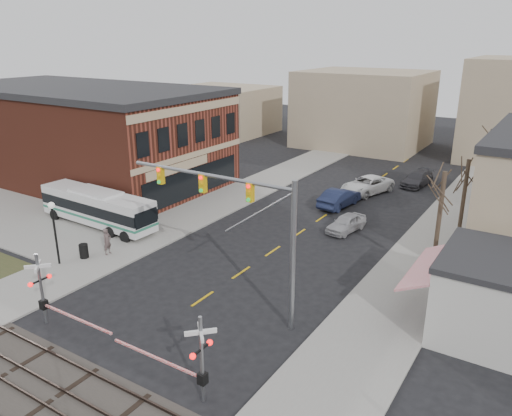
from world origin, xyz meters
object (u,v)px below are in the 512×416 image
(rr_crossing_west, at_px, (47,292))
(car_a, at_px, (346,223))
(trash_bin, at_px, (84,251))
(car_c, at_px, (367,185))
(traffic_signal_mast, at_px, (245,214))
(car_b, at_px, (339,198))
(street_lamp, at_px, (53,220))
(rr_crossing_east, at_px, (194,357))
(pedestrian_near, at_px, (107,241))
(transit_bus, at_px, (97,207))
(car_d, at_px, (417,179))
(pedestrian_far, at_px, (148,223))

(rr_crossing_west, height_order, car_a, rr_crossing_west)
(trash_bin, height_order, car_c, car_c)
(trash_bin, relative_size, car_c, 0.17)
(traffic_signal_mast, distance_m, rr_crossing_west, 10.95)
(car_a, xyz_separation_m, car_b, (-2.83, 5.20, 0.15))
(street_lamp, bearing_deg, rr_crossing_east, -18.24)
(street_lamp, distance_m, car_a, 21.11)
(rr_crossing_east, xyz_separation_m, pedestrian_near, (-14.13, 7.98, -0.91))
(transit_bus, relative_size, car_a, 2.77)
(street_lamp, xyz_separation_m, car_a, (13.69, 15.87, -2.51))
(car_d, bearing_deg, traffic_signal_mast, -84.22)
(car_b, relative_size, pedestrian_near, 2.67)
(car_c, xyz_separation_m, pedestrian_near, (-9.91, -23.47, 0.25))
(trash_bin, bearing_deg, rr_crossing_east, -23.98)
(transit_bus, bearing_deg, car_d, 53.97)
(traffic_signal_mast, relative_size, car_d, 2.16)
(trash_bin, bearing_deg, car_a, 47.74)
(street_lamp, relative_size, pedestrian_near, 2.29)
(transit_bus, height_order, traffic_signal_mast, traffic_signal_mast)
(traffic_signal_mast, xyz_separation_m, rr_crossing_east, (1.94, -6.76, -3.79))
(rr_crossing_east, xyz_separation_m, street_lamp, (-15.70, 5.17, 1.22))
(car_a, bearing_deg, car_d, 95.76)
(car_d, relative_size, pedestrian_near, 2.57)
(pedestrian_far, bearing_deg, trash_bin, -127.91)
(car_a, bearing_deg, street_lamp, -120.66)
(traffic_signal_mast, relative_size, car_a, 2.61)
(car_a, distance_m, car_d, 15.65)
(pedestrian_near, bearing_deg, rr_crossing_east, -125.72)
(rr_crossing_west, relative_size, street_lamp, 1.31)
(rr_crossing_west, bearing_deg, transit_bus, 129.36)
(street_lamp, distance_m, car_c, 28.77)
(pedestrian_far, bearing_deg, rr_crossing_west, -100.83)
(transit_bus, relative_size, rr_crossing_east, 1.97)
(car_d, xyz_separation_m, pedestrian_near, (-13.31, -28.67, 0.36))
(pedestrian_near, bearing_deg, car_c, -29.18)
(transit_bus, distance_m, street_lamp, 7.36)
(street_lamp, height_order, trash_bin, street_lamp)
(rr_crossing_west, distance_m, car_a, 22.27)
(rr_crossing_east, bearing_deg, pedestrian_far, 139.60)
(street_lamp, height_order, pedestrian_near, street_lamp)
(car_d, xyz_separation_m, pedestrian_far, (-13.61, -24.37, 0.25))
(rr_crossing_west, height_order, car_c, rr_crossing_west)
(transit_bus, relative_size, trash_bin, 11.39)
(car_d, bearing_deg, car_a, -86.44)
(car_b, bearing_deg, transit_bus, 52.26)
(street_lamp, xyz_separation_m, car_c, (11.48, 26.27, -2.38))
(street_lamp, xyz_separation_m, car_d, (14.88, 31.47, -2.49))
(street_lamp, relative_size, car_a, 1.08)
(pedestrian_far, bearing_deg, car_b, 24.01)
(traffic_signal_mast, bearing_deg, car_c, 95.28)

